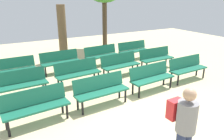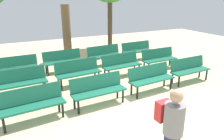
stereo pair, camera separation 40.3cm
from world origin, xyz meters
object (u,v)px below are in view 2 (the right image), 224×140
Objects in this scene: bench_r0_c3 at (189,68)px; bench_r1_c0 at (20,81)px; bench_r2_c0 at (16,67)px; visitor_with_backpack at (172,128)px; bench_r1_c3 at (159,58)px; bench_r0_c0 at (32,102)px; bench_r1_c1 at (78,71)px; tree_2 at (67,33)px; bench_r0_c1 at (98,89)px; bench_r2_c1 at (63,60)px; bench_r2_c3 at (137,50)px; bench_r1_c2 at (121,64)px; bench_r2_c2 at (105,54)px; bench_r0_c2 at (151,77)px.

bench_r1_c0 is at bearing 163.99° from bench_r0_c3.
visitor_with_backpack is at bearing -72.77° from bench_r2_c0.
bench_r1_c3 is 0.98× the size of visitor_with_backpack.
visitor_with_backpack is (2.09, -6.19, 0.43)m from bench_r2_c0.
bench_r1_c3 is (5.58, 0.24, 0.00)m from bench_r1_c0.
bench_r1_c3 is at bearing 15.32° from bench_r0_c0.
tree_2 reaches higher than bench_r1_c1.
bench_r0_c0 and bench_r0_c3 have the same top height.
bench_r1_c3 is at bearing 24.63° from bench_r0_c1.
bench_r0_c3 is 0.98× the size of visitor_with_backpack.
visitor_with_backpack reaches higher than bench_r2_c1.
tree_2 reaches higher than bench_r0_c0.
bench_r2_c0 is at bearing 88.57° from bench_r0_c0.
bench_r1_c3 and bench_r2_c3 have the same top height.
bench_r2_c1 is at bearing -111.83° from tree_2.
bench_r2_c3 is 7.35m from visitor_with_backpack.
tree_2 is at bearing 76.55° from bench_r1_c1.
bench_r1_c0 is at bearing 178.96° from bench_r1_c2.
bench_r0_c1 and bench_r2_c2 have the same top height.
bench_r0_c1 is 1.01× the size of bench_r1_c3.
bench_r2_c2 is at bearing 138.39° from bench_r1_c3.
tree_2 is (-1.23, 3.29, 0.82)m from bench_r1_c2.
bench_r1_c3 and bench_r2_c0 have the same top height.
bench_r1_c0 is 0.61× the size of tree_2.
bench_r2_c0 is at bearing 137.46° from bench_r0_c2.
bench_r2_c3 is 3.53m from tree_2.
bench_r2_c1 is 6.38m from visitor_with_backpack.
bench_r1_c1 and bench_r2_c2 have the same top height.
bench_r0_c2 is 1.01× the size of bench_r0_c3.
tree_2 is at bearing 122.41° from bench_r2_c2.
tree_2 is (-1.38, 5.02, 0.82)m from bench_r0_c2.
bench_r1_c1 is (-0.04, 1.74, 0.00)m from bench_r0_c1.
tree_2 is at bearing 106.48° from bench_r1_c2.
bench_r1_c0 is at bearing 137.25° from bench_r0_c1.
bench_r1_c0 is 4.36m from tree_2.
visitor_with_backpack is at bearing -124.28° from bench_r0_c2.
bench_r1_c1 and bench_r1_c2 have the same top height.
bench_r2_c3 is at bearing -27.91° from tree_2.
bench_r0_c0 is 2.53m from bench_r1_c1.
bench_r0_c1 is 0.99× the size of bench_r1_c2.
bench_r0_c0 is 3.74m from bench_r0_c2.
bench_r2_c2 is at bearing 23.67° from bench_r1_c0.
bench_r0_c3 is 5.02m from bench_r2_c1.
bench_r1_c1 is at bearing 155.92° from bench_r0_c3.
visitor_with_backpack is (1.93, -2.90, 0.43)m from bench_r0_c0.
bench_r1_c0 is at bearing -163.60° from bench_r2_c3.
bench_r1_c2 is 1.01× the size of bench_r2_c3.
bench_r2_c3 is at bearing -0.69° from bench_r2_c1.
bench_r1_c3 is 5.99m from visitor_with_backpack.
bench_r0_c0 and bench_r0_c2 have the same top height.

